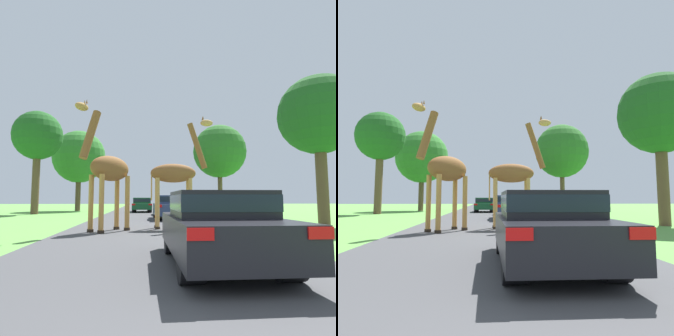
# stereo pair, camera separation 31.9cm
# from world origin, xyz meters

# --- Properties ---
(road) EXTENTS (6.87, 120.00, 0.00)m
(road) POSITION_xyz_m (0.00, 30.00, 0.00)
(road) COLOR #424244
(road) RESTS_ON ground
(giraffe_near_road) EXTENTS (2.76, 0.84, 4.91)m
(giraffe_near_road) POSITION_xyz_m (1.07, 12.61, 2.29)
(giraffe_near_road) COLOR tan
(giraffe_near_road) RESTS_ON ground
(giraffe_companion) EXTENTS (2.14, 2.24, 4.89)m
(giraffe_companion) POSITION_xyz_m (-1.73, 11.56, 2.33)
(giraffe_companion) COLOR #B77F3D
(giraffe_companion) RESTS_ON ground
(car_lead_maroon) EXTENTS (1.86, 4.15, 1.38)m
(car_lead_maroon) POSITION_xyz_m (1.06, 5.49, 0.73)
(car_lead_maroon) COLOR black
(car_lead_maroon) RESTS_ON ground
(car_queue_right) EXTENTS (1.83, 4.25, 1.46)m
(car_queue_right) POSITION_xyz_m (1.31, 18.53, 0.78)
(car_queue_right) COLOR navy
(car_queue_right) RESTS_ON ground
(car_queue_left) EXTENTS (1.83, 4.54, 1.37)m
(car_queue_left) POSITION_xyz_m (-0.36, 29.29, 0.74)
(car_queue_left) COLOR #144C28
(car_queue_left) RESTS_ON ground
(car_far_ahead) EXTENTS (1.94, 4.19, 1.23)m
(car_far_ahead) POSITION_xyz_m (1.67, 23.49, 0.67)
(car_far_ahead) COLOR #561914
(car_far_ahead) RESTS_ON ground
(tree_left_edge) EXTENTS (4.98, 4.98, 8.22)m
(tree_left_edge) POSITION_xyz_m (6.90, 27.18, 5.71)
(tree_left_edge) COLOR brown
(tree_left_edge) RESTS_ON ground
(tree_centre_back) EXTENTS (5.60, 5.60, 8.58)m
(tree_centre_back) POSITION_xyz_m (-7.14, 32.45, 5.75)
(tree_centre_back) COLOR brown
(tree_centre_back) RESTS_ON ground
(tree_right_cluster) EXTENTS (3.89, 3.89, 7.31)m
(tree_right_cluster) POSITION_xyz_m (8.21, 13.40, 5.30)
(tree_right_cluster) COLOR brown
(tree_right_cluster) RESTS_ON ground
(tree_far_right) EXTENTS (4.12, 4.12, 8.67)m
(tree_far_right) POSITION_xyz_m (-9.21, 25.58, 6.50)
(tree_far_right) COLOR brown
(tree_far_right) RESTS_ON ground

